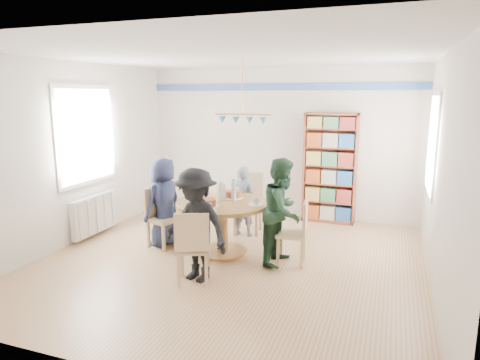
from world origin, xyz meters
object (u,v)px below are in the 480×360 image
at_px(dining_table, 223,215).
at_px(person_near, 196,225).
at_px(chair_near, 193,245).
at_px(radiator, 95,214).
at_px(chair_left, 160,214).
at_px(chair_far, 249,200).
at_px(bookshelf, 330,169).
at_px(person_right, 282,211).
at_px(person_left, 164,202).
at_px(chair_right, 297,229).
at_px(person_far, 243,201).

bearing_deg(dining_table, person_near, -87.68).
bearing_deg(dining_table, chair_near, -87.01).
height_order(radiator, dining_table, dining_table).
bearing_deg(person_near, radiator, 172.27).
distance_m(dining_table, person_near, 0.94).
xyz_separation_m(chair_left, chair_near, (1.04, -1.03, 0.01)).
bearing_deg(chair_near, chair_far, 90.68).
distance_m(chair_left, bookshelf, 3.05).
distance_m(dining_table, bookshelf, 2.41).
bearing_deg(person_right, radiator, 93.98).
height_order(dining_table, person_left, person_left).
xyz_separation_m(chair_right, bookshelf, (0.11, 2.10, 0.47)).
relative_size(person_right, person_near, 1.03).
bearing_deg(person_far, chair_near, 97.64).
xyz_separation_m(radiator, person_right, (3.08, -0.08, 0.36)).
height_order(dining_table, chair_far, chair_far).
height_order(chair_left, chair_far, chair_far).
xyz_separation_m(dining_table, chair_left, (-0.98, -0.04, -0.07)).
xyz_separation_m(chair_left, person_right, (1.86, -0.01, 0.22)).
height_order(person_right, bookshelf, bookshelf).
height_order(chair_far, person_right, person_right).
relative_size(chair_far, person_left, 0.74).
bearing_deg(person_near, chair_far, 105.72).
bearing_deg(radiator, chair_far, 24.87).
height_order(chair_right, person_far, person_far).
height_order(chair_near, person_right, person_right).
height_order(chair_near, person_far, person_far).
height_order(dining_table, chair_near, chair_near).
height_order(chair_far, person_near, person_near).
bearing_deg(chair_far, dining_table, -91.62).
bearing_deg(chair_left, person_left, 64.33).
bearing_deg(person_left, person_near, 60.30).
bearing_deg(bookshelf, person_far, -133.79).
bearing_deg(chair_far, bookshelf, 41.25).
xyz_separation_m(person_left, person_near, (0.99, -0.96, 0.03)).
relative_size(chair_far, person_right, 0.69).
distance_m(chair_far, chair_near, 2.13).
bearing_deg(chair_left, chair_right, 0.23).
distance_m(radiator, person_near, 2.46).
bearing_deg(person_near, person_left, 151.18).
distance_m(radiator, chair_right, 3.28).
xyz_separation_m(chair_left, chair_far, (1.01, 1.11, 0.05)).
relative_size(chair_right, person_right, 0.61).
relative_size(chair_left, person_right, 0.62).
distance_m(person_right, person_far, 1.26).
distance_m(chair_near, person_far, 1.92).
bearing_deg(radiator, dining_table, -0.89).
xyz_separation_m(dining_table, chair_far, (0.03, 1.07, -0.02)).
bearing_deg(chair_far, person_left, -133.44).
xyz_separation_m(chair_far, person_far, (-0.02, -0.21, 0.03)).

